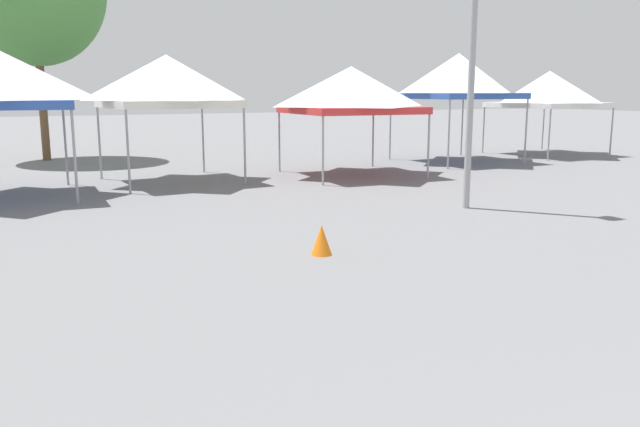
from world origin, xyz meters
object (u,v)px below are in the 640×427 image
(canopy_tent_behind_left, at_px, (167,81))
(canopy_tent_left_of_center, at_px, (351,90))
(canopy_tent_center, at_px, (458,76))
(canopy_tent_behind_center, at_px, (549,89))
(traffic_cone_lot_center, at_px, (322,240))

(canopy_tent_behind_left, distance_m, canopy_tent_left_of_center, 5.20)
(canopy_tent_behind_left, bearing_deg, canopy_tent_left_of_center, -11.23)
(canopy_tent_left_of_center, bearing_deg, canopy_tent_center, 16.46)
(canopy_tent_behind_left, distance_m, canopy_tent_behind_center, 15.05)
(canopy_tent_behind_left, height_order, canopy_tent_center, canopy_tent_center)
(canopy_tent_behind_left, height_order, canopy_tent_behind_center, canopy_tent_behind_left)
(canopy_tent_left_of_center, bearing_deg, canopy_tent_behind_center, 10.83)
(canopy_tent_center, bearing_deg, canopy_tent_left_of_center, -163.54)
(canopy_tent_center, xyz_separation_m, traffic_cone_lot_center, (-10.39, -9.57, -2.72))
(canopy_tent_left_of_center, height_order, canopy_tent_behind_center, canopy_tent_behind_center)
(canopy_tent_left_of_center, xyz_separation_m, canopy_tent_behind_center, (9.92, 1.90, 0.03))
(canopy_tent_behind_left, bearing_deg, traffic_cone_lot_center, -90.73)
(canopy_tent_center, bearing_deg, traffic_cone_lot_center, -137.35)
(canopy_tent_left_of_center, relative_size, traffic_cone_lot_center, 7.91)
(canopy_tent_behind_center, relative_size, traffic_cone_lot_center, 7.76)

